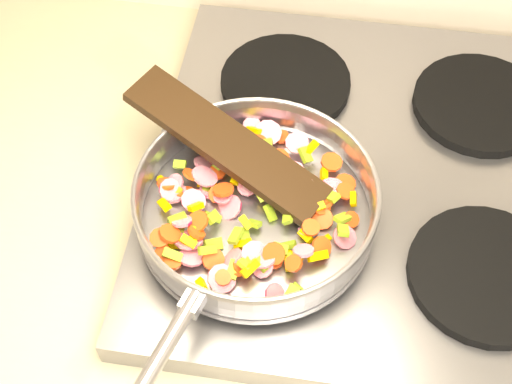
# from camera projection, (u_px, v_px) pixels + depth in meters

# --- Properties ---
(cooktop) EXTENTS (0.60, 0.60, 0.04)m
(cooktop) POSITION_uv_depth(u_px,v_px,m) (373.00, 181.00, 0.97)
(cooktop) COLOR #939399
(cooktop) RESTS_ON counter_top
(grate_fl) EXTENTS (0.19, 0.19, 0.02)m
(grate_fl) POSITION_uv_depth(u_px,v_px,m) (256.00, 244.00, 0.88)
(grate_fl) COLOR black
(grate_fl) RESTS_ON cooktop
(grate_fr) EXTENTS (0.19, 0.19, 0.02)m
(grate_fr) POSITION_uv_depth(u_px,v_px,m) (486.00, 274.00, 0.85)
(grate_fr) COLOR black
(grate_fr) RESTS_ON cooktop
(grate_bl) EXTENTS (0.19, 0.19, 0.02)m
(grate_bl) POSITION_uv_depth(u_px,v_px,m) (285.00, 82.00, 1.04)
(grate_bl) COLOR black
(grate_bl) RESTS_ON cooktop
(grate_br) EXTENTS (0.19, 0.19, 0.02)m
(grate_br) POSITION_uv_depth(u_px,v_px,m) (480.00, 104.00, 1.02)
(grate_br) COLOR black
(grate_br) RESTS_ON cooktop
(saute_pan) EXTENTS (0.34, 0.50, 0.06)m
(saute_pan) POSITION_uv_depth(u_px,v_px,m) (255.00, 203.00, 0.87)
(saute_pan) COLOR #9E9EA5
(saute_pan) RESTS_ON grate_fl
(vegetable_heap) EXTENTS (0.27, 0.28, 0.05)m
(vegetable_heap) POSITION_uv_depth(u_px,v_px,m) (249.00, 206.00, 0.88)
(vegetable_heap) COLOR #D84213
(vegetable_heap) RESTS_ON saute_pan
(wooden_spatula) EXTENTS (0.28, 0.18, 0.07)m
(wooden_spatula) POSITION_uv_depth(u_px,v_px,m) (227.00, 144.00, 0.89)
(wooden_spatula) COLOR black
(wooden_spatula) RESTS_ON saute_pan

